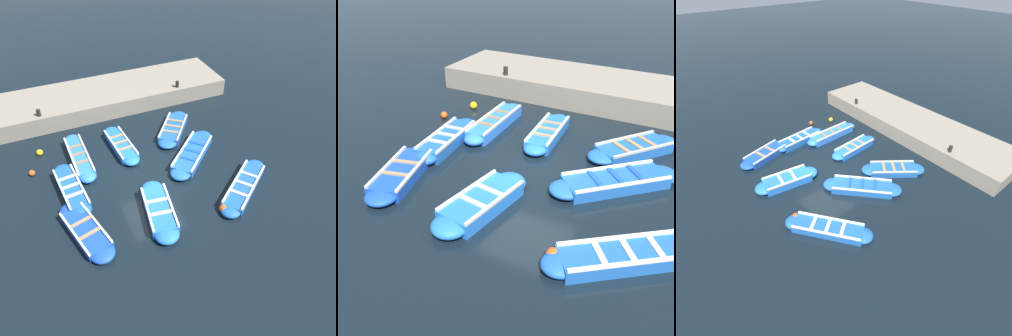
{
  "view_description": "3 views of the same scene",
  "coord_description": "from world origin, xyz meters",
  "views": [
    {
      "loc": [
        9.92,
        -3.49,
        9.82
      ],
      "look_at": [
        0.1,
        0.79,
        0.35
      ],
      "focal_mm": 35.0,
      "sensor_mm": 36.0,
      "label": 1
    },
    {
      "loc": [
        9.02,
        3.98,
        6.16
      ],
      "look_at": [
        0.41,
        -0.62,
        0.3
      ],
      "focal_mm": 42.0,
      "sensor_mm": 36.0,
      "label": 2
    },
    {
      "loc": [
        6.13,
        9.14,
        9.03
      ],
      "look_at": [
        -0.75,
        0.67,
        0.25
      ],
      "focal_mm": 28.0,
      "sensor_mm": 36.0,
      "label": 3
    }
  ],
  "objects": [
    {
      "name": "boat_outer_right",
      "position": [
        -2.41,
        -2.59,
        0.19
      ],
      "size": [
        3.72,
        0.87,
        0.44
      ],
      "color": "blue",
      "rests_on": "ground"
    },
    {
      "name": "buoy_orange_near",
      "position": [
        -2.21,
        -4.73,
        0.13
      ],
      "size": [
        0.27,
        0.27,
        0.27
      ],
      "primitive_type": "sphere",
      "color": "#E05119",
      "rests_on": "ground"
    },
    {
      "name": "boat_far_corner",
      "position": [
        -2.53,
        -0.55,
        0.17
      ],
      "size": [
        3.36,
        1.03,
        0.41
      ],
      "color": "blue",
      "rests_on": "ground"
    },
    {
      "name": "bollard_north",
      "position": [
        -5.5,
        -3.8,
        1.11
      ],
      "size": [
        0.2,
        0.2,
        0.35
      ],
      "primitive_type": "cylinder",
      "color": "black",
      "rests_on": "quay_wall"
    },
    {
      "name": "boat_mid_row",
      "position": [
        2.07,
        -0.44,
        0.2
      ],
      "size": [
        3.4,
        1.42,
        0.46
      ],
      "color": "blue",
      "rests_on": "ground"
    },
    {
      "name": "boat_outer_left",
      "position": [
        -0.45,
        -3.33,
        0.19
      ],
      "size": [
        3.49,
        1.11,
        0.44
      ],
      "color": "#1E59AD",
      "rests_on": "ground"
    },
    {
      "name": "boat_centre",
      "position": [
        -2.79,
        2.34,
        0.17
      ],
      "size": [
        3.24,
        2.8,
        0.39
      ],
      "color": "#1E59AD",
      "rests_on": "ground"
    },
    {
      "name": "boat_near_quay",
      "position": [
        -0.57,
        2.32,
        0.17
      ],
      "size": [
        3.35,
        3.47,
        0.4
      ],
      "color": "#1E59AD",
      "rests_on": "ground"
    },
    {
      "name": "boat_inner_gap",
      "position": [
        1.89,
        -3.27,
        0.17
      ],
      "size": [
        3.44,
        1.71,
        0.39
      ],
      "color": "#1947B7",
      "rests_on": "ground"
    },
    {
      "name": "buoy_yellow_far",
      "position": [
        -3.55,
        -4.23,
        0.15
      ],
      "size": [
        0.3,
        0.3,
        0.3
      ],
      "primitive_type": "sphere",
      "color": "#EAB214",
      "rests_on": "ground"
    },
    {
      "name": "ground_plane",
      "position": [
        0.0,
        0.0,
        0.0
      ],
      "size": [
        120.0,
        120.0,
        0.0
      ],
      "primitive_type": "plane",
      "color": "black"
    },
    {
      "name": "quay_wall",
      "position": [
        -6.94,
        0.0,
        0.47
      ],
      "size": [
        3.58,
        13.5,
        0.93
      ],
      "color": "gray",
      "rests_on": "ground"
    },
    {
      "name": "buoy_white_drifting",
      "position": [
        2.97,
        1.9,
        0.17
      ],
      "size": [
        0.34,
        0.34,
        0.34
      ],
      "primitive_type": "sphere",
      "color": "#E05119",
      "rests_on": "ground"
    },
    {
      "name": "boat_tucked",
      "position": [
        2.25,
        3.32,
        0.17
      ],
      "size": [
        2.95,
        3.53,
        0.4
      ],
      "color": "#1E59AD",
      "rests_on": "ground"
    }
  ]
}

